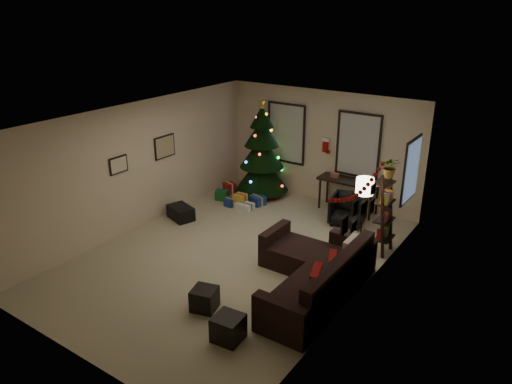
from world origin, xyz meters
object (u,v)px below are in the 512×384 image
christmas_tree (262,155)px  desk (349,184)px  sofa (315,275)px  bookshelf (385,215)px  desk_chair (348,210)px

christmas_tree → desk: size_ratio=1.74×
sofa → bookshelf: (0.46, 1.93, 0.52)m
christmas_tree → bookshelf: christmas_tree is taller
desk → christmas_tree: bearing=-174.1°
christmas_tree → desk_chair: bearing=-9.3°
christmas_tree → bookshelf: (3.66, -1.24, -0.22)m
christmas_tree → desk_chair: size_ratio=3.68×
christmas_tree → bookshelf: bearing=-18.7°
desk → sofa: bearing=-74.4°
desk → bookshelf: bookshelf is taller
christmas_tree → desk: bearing=5.9°
desk → bookshelf: 2.04m
desk_chair → bookshelf: bookshelf is taller
christmas_tree → desk: (2.25, 0.23, -0.35)m
christmas_tree → desk: 2.29m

